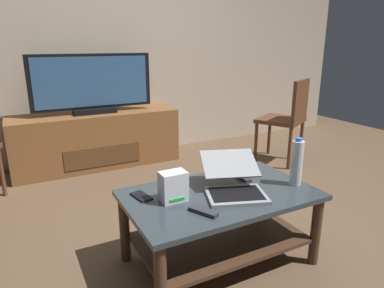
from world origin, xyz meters
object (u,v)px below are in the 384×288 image
media_cabinet (97,139)px  television (93,85)px  water_bottle_near (297,163)px  router_box (173,186)px  cell_phone (141,196)px  dining_chair (288,116)px  soundbar_remote (203,212)px  laptop (233,182)px  tv_remote (242,177)px  coffee_table (220,214)px

media_cabinet → television: bearing=-90.0°
media_cabinet → water_bottle_near: 2.33m
router_box → cell_phone: size_ratio=1.18×
media_cabinet → dining_chair: (1.86, -0.89, 0.24)m
television → water_bottle_near: 2.30m
television → router_box: size_ratio=7.37×
television → soundbar_remote: bearing=-89.0°
media_cabinet → soundbar_remote: 2.26m
dining_chair → soundbar_remote: (-1.82, -1.37, -0.06)m
television → cell_phone: (-0.17, -1.91, -0.41)m
laptop → media_cabinet: bearing=98.7°
television → laptop: bearing=-81.2°
dining_chair → soundbar_remote: bearing=-143.1°
water_bottle_near → tv_remote: size_ratio=1.84×
coffee_table → water_bottle_near: 0.55m
cell_phone → soundbar_remote: size_ratio=0.88×
router_box → water_bottle_near: 0.76m
television → soundbar_remote: 2.27m
media_cabinet → tv_remote: (0.48, -1.97, 0.17)m
laptop → soundbar_remote: laptop is taller
coffee_table → router_box: 0.36m
television → router_box: (-0.03, -2.03, -0.33)m
router_box → soundbar_remote: (0.07, -0.20, -0.07)m
dining_chair → media_cabinet: bearing=154.5°
dining_chair → laptop: dining_chair is taller
dining_chair → laptop: 1.96m
coffee_table → cell_phone: size_ratio=7.76×
media_cabinet → television: television is taller
cell_phone → tv_remote: bearing=-14.0°
laptop → router_box: size_ratio=3.06×
router_box → dining_chair: bearing=31.6°
television → soundbar_remote: size_ratio=7.63×
television → dining_chair: bearing=-24.9°
media_cabinet → soundbar_remote: size_ratio=10.66×
router_box → soundbar_remote: bearing=-70.7°
media_cabinet → television: size_ratio=1.40×
water_bottle_near → soundbar_remote: size_ratio=1.84×
water_bottle_near → tv_remote: water_bottle_near is taller
television → dining_chair: (1.86, -0.86, -0.34)m
television → tv_remote: (0.48, -1.94, -0.40)m
router_box → laptop: bearing=-8.5°
dining_chair → cell_phone: size_ratio=6.56×
dining_chair → router_box: 2.22m
cell_phone → router_box: bearing=-51.3°
router_box → media_cabinet: bearing=89.1°
router_box → cell_phone: bearing=139.5°
laptop → router_box: (-0.35, 0.05, 0.02)m
coffee_table → television: bearing=96.9°
water_bottle_near → cell_phone: water_bottle_near is taller
water_bottle_near → router_box: bearing=169.2°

